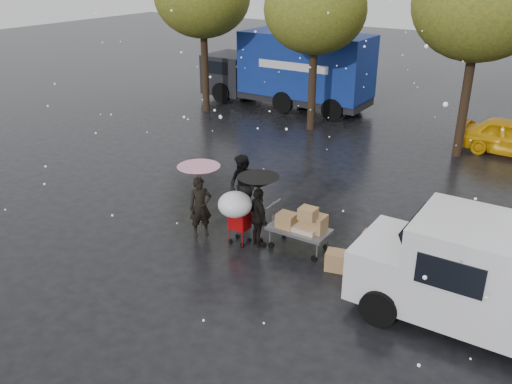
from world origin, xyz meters
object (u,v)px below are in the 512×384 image
Objects in this scene: white_van at (494,279)px; person_black at (258,217)px; blue_truck at (290,70)px; shopping_cart at (236,207)px; person_pink at (200,207)px; vendor_cart at (302,224)px.

person_black is at bearing 175.44° from white_van.
blue_truck is (-11.63, 12.79, 0.60)m from white_van.
white_van is at bearing -150.99° from person_black.
person_black is 1.06× the size of shopping_cart.
white_van is at bearing -49.78° from person_pink.
person_pink is 7.07m from white_van.
vendor_cart is at bearing -59.19° from blue_truck.
person_pink is at bearing 45.88° from person_black.
person_pink is 1.58m from person_black.
person_pink is 0.33× the size of white_van.
person_pink is at bearing 179.17° from white_van.
vendor_cart is (2.58, 0.70, -0.08)m from person_pink.
blue_truck reaches higher than person_pink.
white_van is at bearing -1.23° from shopping_cart.
white_van reaches higher than vendor_cart.
person_pink is 13.52m from blue_truck.
person_pink is at bearing -70.18° from blue_truck.
vendor_cart is 0.31× the size of white_van.
person_black is 1.02× the size of vendor_cart.
person_black is at bearing -63.65° from blue_truck.
blue_truck reaches higher than vendor_cart.
shopping_cart is at bearing 178.77° from white_van.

